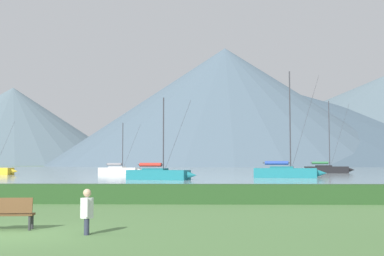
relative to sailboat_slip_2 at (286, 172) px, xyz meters
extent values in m
cube|color=#8C9EA3|center=(-16.08, 83.88, -0.79)|extent=(320.00, 246.00, 0.00)
cube|color=#284C23|center=(-16.08, -42.12, -0.33)|extent=(80.00, 1.20, 0.92)
cube|color=#19707A|center=(-0.12, 0.02, -0.16)|extent=(8.38, 4.25, 1.26)
cone|color=#19707A|center=(4.36, -0.87, -0.16)|extent=(1.55, 1.31, 1.07)
cube|color=#16646E|center=(-0.57, 0.11, 0.30)|extent=(3.29, 2.46, 0.80)
cylinder|color=#333338|center=(0.55, -0.11, 6.56)|extent=(0.16, 0.16, 13.33)
cylinder|color=#333338|center=(-1.22, 0.24, 1.15)|extent=(3.56, 0.84, 0.14)
cylinder|color=#2847A3|center=(-1.22, 0.24, 1.15)|extent=(3.10, 1.09, 0.50)
cylinder|color=#333338|center=(2.40, -0.48, 6.23)|extent=(3.74, 0.78, 12.67)
cone|color=gold|center=(-41.93, 15.59, -0.22)|extent=(1.31, 1.06, 0.97)
cylinder|color=#333338|center=(-43.74, 15.72, 3.90)|extent=(3.45, 0.28, 8.14)
cube|color=white|center=(-25.64, 21.46, -0.24)|extent=(7.39, 4.21, 1.10)
cone|color=white|center=(-21.78, 20.37, -0.24)|extent=(1.41, 1.23, 0.94)
cube|color=silver|center=(-26.02, 21.56, 0.16)|extent=(2.96, 2.32, 0.70)
cylinder|color=#333338|center=(-25.06, 21.29, 3.99)|extent=(0.14, 0.14, 8.35)
cylinder|color=#333338|center=(-26.57, 21.72, 0.91)|extent=(3.07, 0.97, 0.12)
cylinder|color=gray|center=(-26.57, 21.72, 0.91)|extent=(2.70, 1.15, 0.44)
cylinder|color=#333338|center=(-23.47, 20.85, 3.78)|extent=(3.21, 0.93, 7.94)
cube|color=black|center=(12.27, 30.56, -0.16)|extent=(8.23, 3.63, 1.25)
cone|color=black|center=(16.80, 30.04, -0.16)|extent=(1.48, 1.21, 1.06)
cube|color=black|center=(11.82, 30.62, 0.29)|extent=(3.16, 2.24, 0.80)
cylinder|color=#333338|center=(12.95, 30.49, 6.44)|extent=(0.16, 0.16, 13.09)
cylinder|color=#333338|center=(11.17, 30.69, 1.15)|extent=(3.58, 0.55, 0.14)
cylinder|color=#2D7542|center=(11.17, 30.69, 1.15)|extent=(3.09, 0.85, 0.50)
cylinder|color=#333338|center=(14.82, 30.27, 6.11)|extent=(3.77, 0.47, 12.44)
cube|color=#19707A|center=(-15.99, -8.03, -0.23)|extent=(7.53, 4.44, 1.12)
cone|color=#19707A|center=(-12.10, -9.24, -0.23)|extent=(1.45, 1.27, 0.95)
cube|color=#16646E|center=(-16.38, -7.91, 0.18)|extent=(3.03, 2.42, 0.71)
cylinder|color=#333338|center=(-15.41, -8.21, 4.29)|extent=(0.14, 0.14, 8.93)
cylinder|color=#333338|center=(-16.94, -7.74, 0.94)|extent=(3.10, 1.07, 0.12)
cylinder|color=red|center=(-16.94, -7.74, 0.94)|extent=(2.74, 1.24, 0.45)
cylinder|color=#333338|center=(-13.80, -8.71, 4.06)|extent=(3.24, 1.03, 8.50)
cube|color=brown|center=(-16.28, -52.00, -0.34)|extent=(1.66, 0.62, 0.06)
cube|color=brown|center=(-16.26, -52.19, -0.07)|extent=(1.62, 0.30, 0.45)
cylinder|color=#333338|center=(-15.57, -51.76, -0.57)|extent=(0.08, 0.08, 0.45)
cylinder|color=#333338|center=(-15.54, -52.09, -0.57)|extent=(0.08, 0.08, 0.45)
cylinder|color=#2D3347|center=(-13.65, -52.99, -0.57)|extent=(0.14, 0.14, 0.45)
cylinder|color=#2D3347|center=(-13.69, -52.82, -0.57)|extent=(0.14, 0.14, 0.45)
cylinder|color=silver|center=(-13.67, -52.90, -0.07)|extent=(0.36, 0.36, 0.55)
cylinder|color=silver|center=(-13.62, -53.14, -0.04)|extent=(0.09, 0.09, 0.49)
cylinder|color=silver|center=(-13.72, -52.67, -0.04)|extent=(0.09, 0.09, 0.49)
sphere|color=tan|center=(-13.67, -52.90, 0.35)|extent=(0.22, 0.22, 0.22)
cone|color=#425666|center=(42.83, 330.09, 29.65)|extent=(353.40, 353.40, 60.89)
cone|color=#4C6070|center=(1.40, 258.56, 37.24)|extent=(223.96, 223.96, 76.06)
cone|color=slate|center=(-160.95, 320.53, 29.31)|extent=(186.04, 186.04, 60.21)
camera|label=1|loc=(-10.36, -66.91, 1.18)|focal=47.59mm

